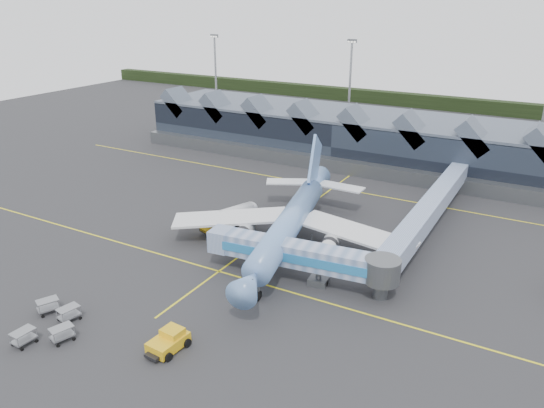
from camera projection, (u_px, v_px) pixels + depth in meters
The scene contains 10 objects.
ground at pixel (252, 247), 73.07m from camera, with size 260.00×260.00×0.00m, color #2C2C2E.
taxi_stripes at pixel (286, 222), 81.17m from camera, with size 120.00×60.00×0.01m.
tree_line_far at pixel (441, 103), 161.40m from camera, with size 260.00×4.00×4.00m, color black.
terminal at pixel (349, 135), 111.95m from camera, with size 90.00×22.25×12.52m.
light_masts at pixel (496, 99), 109.71m from camera, with size 132.40×42.56×22.45m.
main_airliner at pixel (291, 221), 72.17m from camera, with size 33.61×39.29×12.73m.
jet_bridge at pixel (311, 258), 62.73m from camera, with size 23.85×5.90×5.01m.
fuel_truck at pixel (231, 217), 78.35m from camera, with size 5.27×9.61×3.25m.
pushback_tug at pixel (169, 341), 51.63m from camera, with size 3.10×4.63×1.98m.
baggage_carts at pixel (51, 322), 54.78m from camera, with size 7.66×7.49×1.55m.
Camera 1 is at (34.85, -55.93, 32.23)m, focal length 35.00 mm.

